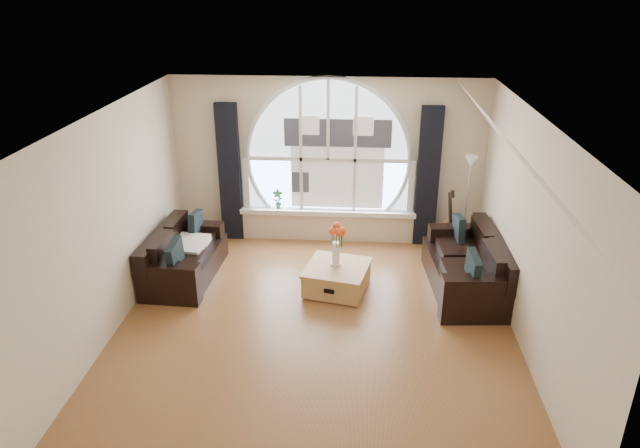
# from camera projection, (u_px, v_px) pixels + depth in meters

# --- Properties ---
(ground) EXTENTS (5.00, 5.50, 0.01)m
(ground) POSITION_uv_depth(u_px,v_px,m) (315.00, 328.00, 7.32)
(ground) COLOR brown
(ground) RESTS_ON ground
(ceiling) EXTENTS (5.00, 5.50, 0.01)m
(ceiling) POSITION_uv_depth(u_px,v_px,m) (314.00, 118.00, 6.24)
(ceiling) COLOR silver
(ceiling) RESTS_ON ground
(wall_back) EXTENTS (5.00, 0.01, 2.70)m
(wall_back) POSITION_uv_depth(u_px,v_px,m) (328.00, 161.00, 9.30)
(wall_back) COLOR beige
(wall_back) RESTS_ON ground
(wall_front) EXTENTS (5.00, 0.01, 2.70)m
(wall_front) POSITION_uv_depth(u_px,v_px,m) (285.00, 383.00, 4.27)
(wall_front) COLOR beige
(wall_front) RESTS_ON ground
(wall_left) EXTENTS (0.01, 5.50, 2.70)m
(wall_left) POSITION_uv_depth(u_px,v_px,m) (108.00, 225.00, 6.95)
(wall_left) COLOR beige
(wall_left) RESTS_ON ground
(wall_right) EXTENTS (0.01, 5.50, 2.70)m
(wall_right) POSITION_uv_depth(u_px,v_px,m) (531.00, 237.00, 6.62)
(wall_right) COLOR beige
(wall_right) RESTS_ON ground
(attic_slope) EXTENTS (0.92, 5.50, 0.72)m
(attic_slope) POSITION_uv_depth(u_px,v_px,m) (516.00, 153.00, 6.24)
(attic_slope) COLOR silver
(attic_slope) RESTS_ON ground
(arched_window) EXTENTS (2.60, 0.06, 2.15)m
(arched_window) POSITION_uv_depth(u_px,v_px,m) (328.00, 145.00, 9.16)
(arched_window) COLOR silver
(arched_window) RESTS_ON wall_back
(window_sill) EXTENTS (2.90, 0.22, 0.08)m
(window_sill) POSITION_uv_depth(u_px,v_px,m) (327.00, 212.00, 9.54)
(window_sill) COLOR white
(window_sill) RESTS_ON wall_back
(window_frame) EXTENTS (2.76, 0.08, 2.15)m
(window_frame) POSITION_uv_depth(u_px,v_px,m) (328.00, 146.00, 9.13)
(window_frame) COLOR white
(window_frame) RESTS_ON wall_back
(neighbor_house) EXTENTS (1.70, 0.02, 1.50)m
(neighbor_house) POSITION_uv_depth(u_px,v_px,m) (337.00, 153.00, 9.19)
(neighbor_house) COLOR silver
(neighbor_house) RESTS_ON wall_back
(curtain_left) EXTENTS (0.35, 0.12, 2.30)m
(curtain_left) POSITION_uv_depth(u_px,v_px,m) (230.00, 173.00, 9.37)
(curtain_left) COLOR black
(curtain_left) RESTS_ON ground
(curtain_right) EXTENTS (0.35, 0.12, 2.30)m
(curtain_right) POSITION_uv_depth(u_px,v_px,m) (428.00, 178.00, 9.16)
(curtain_right) COLOR black
(curtain_right) RESTS_ON ground
(sofa_left) EXTENTS (0.91, 1.69, 0.73)m
(sofa_left) POSITION_uv_depth(u_px,v_px,m) (184.00, 253.00, 8.40)
(sofa_left) COLOR black
(sofa_left) RESTS_ON ground
(sofa_right) EXTENTS (1.06, 1.91, 0.82)m
(sofa_right) POSITION_uv_depth(u_px,v_px,m) (467.00, 264.00, 8.05)
(sofa_right) COLOR black
(sofa_right) RESTS_ON ground
(coffee_chest) EXTENTS (1.01, 1.01, 0.41)m
(coffee_chest) POSITION_uv_depth(u_px,v_px,m) (337.00, 277.00, 8.12)
(coffee_chest) COLOR tan
(coffee_chest) RESTS_ON ground
(throw_blanket) EXTENTS (0.61, 0.61, 0.10)m
(throw_blanket) POSITION_uv_depth(u_px,v_px,m) (187.00, 244.00, 8.41)
(throw_blanket) COLOR silver
(throw_blanket) RESTS_ON sofa_left
(vase_flowers) EXTENTS (0.24, 0.24, 0.70)m
(vase_flowers) POSITION_uv_depth(u_px,v_px,m) (336.00, 240.00, 7.94)
(vase_flowers) COLOR white
(vase_flowers) RESTS_ON coffee_chest
(floor_lamp) EXTENTS (0.24, 0.24, 1.60)m
(floor_lamp) POSITION_uv_depth(u_px,v_px,m) (466.00, 205.00, 9.02)
(floor_lamp) COLOR #B2B2B2
(floor_lamp) RESTS_ON ground
(guitar) EXTENTS (0.43, 0.37, 1.06)m
(guitar) POSITION_uv_depth(u_px,v_px,m) (449.00, 219.00, 9.21)
(guitar) COLOR olive
(guitar) RESTS_ON ground
(potted_plant) EXTENTS (0.19, 0.15, 0.33)m
(potted_plant) POSITION_uv_depth(u_px,v_px,m) (278.00, 199.00, 9.51)
(potted_plant) COLOR #1E6023
(potted_plant) RESTS_ON window_sill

